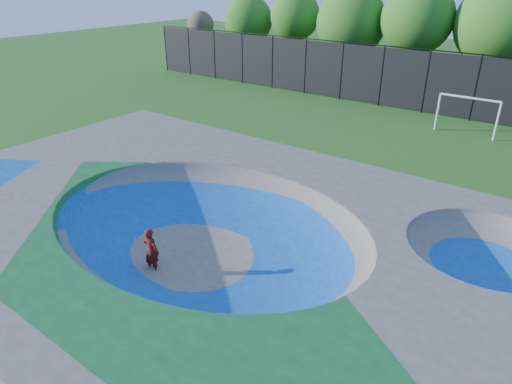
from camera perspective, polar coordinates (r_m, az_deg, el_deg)
ground at (r=15.16m, az=-6.16°, el=-7.95°), size 120.00×120.00×0.00m
skate_deck at (r=14.76m, az=-6.30°, el=-5.53°), size 22.00×14.00×1.50m
skater at (r=14.29m, az=-12.94°, el=-7.19°), size 0.58×0.40×1.52m
skateboard at (r=14.69m, az=-12.66°, el=-9.60°), size 0.80×0.28×0.05m
soccer_goal at (r=28.38m, az=24.98°, el=9.42°), size 3.31×0.12×2.18m
fence at (r=31.97m, az=20.50°, el=12.89°), size 48.09×0.09×4.04m
treeline at (r=36.00m, az=28.86°, el=17.46°), size 51.25×7.47×8.14m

